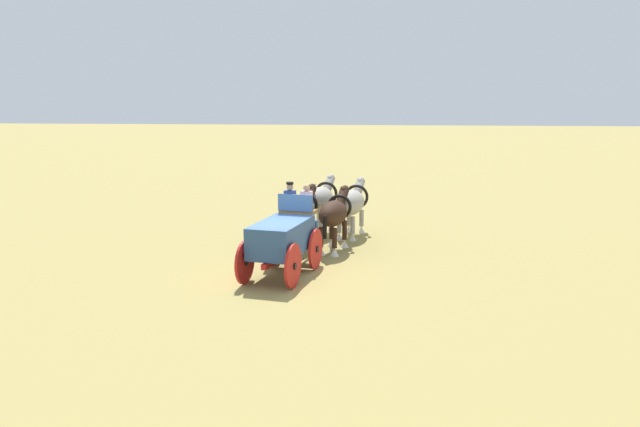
{
  "coord_description": "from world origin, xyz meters",
  "views": [
    {
      "loc": [
        -18.86,
        -3.19,
        5.49
      ],
      "look_at": [
        4.36,
        -0.74,
        1.2
      ],
      "focal_mm": 35.57,
      "sensor_mm": 36.0,
      "label": 1
    }
  ],
  "objects_px": {
    "show_wagon": "(283,237)",
    "draft_horse_lead_off": "(352,203)",
    "draft_horse_lead_near": "(321,200)",
    "draft_horse_rear_off": "(334,214)",
    "draft_horse_rear_near": "(300,212)"
  },
  "relations": [
    {
      "from": "draft_horse_lead_near",
      "to": "draft_horse_lead_off",
      "type": "bearing_deg",
      "value": -100.96
    },
    {
      "from": "show_wagon",
      "to": "draft_horse_rear_near",
      "type": "distance_m",
      "value": 3.61
    },
    {
      "from": "show_wagon",
      "to": "draft_horse_lead_off",
      "type": "xyz_separation_m",
      "value": [
        5.9,
        -1.8,
        0.13
      ]
    },
    {
      "from": "draft_horse_rear_off",
      "to": "draft_horse_lead_off",
      "type": "xyz_separation_m",
      "value": [
        2.54,
        -0.49,
        -0.0
      ]
    },
    {
      "from": "draft_horse_rear_near",
      "to": "draft_horse_rear_off",
      "type": "relative_size",
      "value": 0.99
    },
    {
      "from": "show_wagon",
      "to": "draft_horse_rear_off",
      "type": "distance_m",
      "value": 3.61
    },
    {
      "from": "show_wagon",
      "to": "draft_horse_rear_off",
      "type": "relative_size",
      "value": 1.93
    },
    {
      "from": "show_wagon",
      "to": "draft_horse_lead_off",
      "type": "distance_m",
      "value": 6.17
    },
    {
      "from": "draft_horse_rear_near",
      "to": "show_wagon",
      "type": "bearing_deg",
      "value": 179.49
    },
    {
      "from": "show_wagon",
      "to": "draft_horse_rear_near",
      "type": "height_order",
      "value": "show_wagon"
    },
    {
      "from": "draft_horse_rear_off",
      "to": "draft_horse_lead_near",
      "type": "relative_size",
      "value": 0.96
    },
    {
      "from": "show_wagon",
      "to": "draft_horse_lead_off",
      "type": "bearing_deg",
      "value": -16.94
    },
    {
      "from": "draft_horse_lead_near",
      "to": "draft_horse_lead_off",
      "type": "relative_size",
      "value": 0.98
    },
    {
      "from": "show_wagon",
      "to": "draft_horse_lead_near",
      "type": "relative_size",
      "value": 1.87
    },
    {
      "from": "draft_horse_rear_near",
      "to": "draft_horse_lead_near",
      "type": "xyz_separation_m",
      "value": [
        2.54,
        -0.49,
        0.06
      ]
    }
  ]
}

